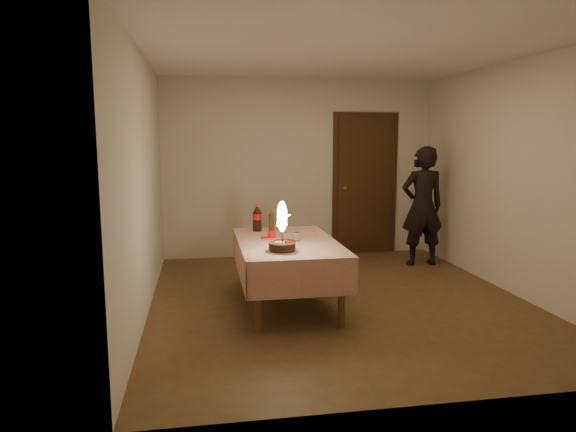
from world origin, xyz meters
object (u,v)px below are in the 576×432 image
at_px(clear_cup, 296,236).
at_px(cola_bottle, 257,218).
at_px(birthday_cake, 282,238).
at_px(amber_bottle_left, 271,219).
at_px(photographer, 422,206).
at_px(dining_table, 287,249).
at_px(red_plate, 285,241).
at_px(red_cup, 272,235).

height_order(clear_cup, cola_bottle, cola_bottle).
relative_size(birthday_cake, amber_bottle_left, 1.87).
bearing_deg(clear_cup, amber_bottle_left, 103.18).
bearing_deg(photographer, cola_bottle, -162.16).
xyz_separation_m(cola_bottle, amber_bottle_left, (0.18, 0.08, -0.03)).
bearing_deg(birthday_cake, clear_cup, 64.63).
height_order(cola_bottle, amber_bottle_left, cola_bottle).
relative_size(cola_bottle, photographer, 0.19).
xyz_separation_m(dining_table, cola_bottle, (-0.25, 0.62, 0.25)).
distance_m(cola_bottle, photographer, 2.48).
bearing_deg(clear_cup, red_plate, -176.93).
bearing_deg(photographer, red_plate, -146.90).
bearing_deg(cola_bottle, dining_table, -68.11).
height_order(red_cup, photographer, photographer).
bearing_deg(red_plate, cola_bottle, 109.68).
distance_m(dining_table, clear_cup, 0.17).
distance_m(red_plate, amber_bottle_left, 0.73).
height_order(birthday_cake, clear_cup, birthday_cake).
distance_m(red_cup, cola_bottle, 0.53).
distance_m(clear_cup, amber_bottle_left, 0.73).
height_order(amber_bottle_left, photographer, photographer).
xyz_separation_m(dining_table, birthday_cake, (-0.13, -0.49, 0.22)).
relative_size(red_cup, amber_bottle_left, 0.39).
relative_size(red_plate, photographer, 0.13).
bearing_deg(amber_bottle_left, cola_bottle, -154.91).
bearing_deg(cola_bottle, clear_cup, -61.25).
bearing_deg(amber_bottle_left, photographer, 17.22).
xyz_separation_m(red_plate, amber_bottle_left, (-0.05, 0.71, 0.11)).
height_order(birthday_cake, amber_bottle_left, birthday_cake).
bearing_deg(cola_bottle, red_cup, -78.99).
relative_size(clear_cup, amber_bottle_left, 0.35).
bearing_deg(red_cup, birthday_cake, -88.35).
distance_m(red_plate, red_cup, 0.18).
bearing_deg(birthday_cake, photographer, 39.70).
relative_size(amber_bottle_left, photographer, 0.16).
relative_size(cola_bottle, amber_bottle_left, 1.25).
bearing_deg(clear_cup, cola_bottle, 118.75).
relative_size(red_cup, photographer, 0.06).
height_order(birthday_cake, cola_bottle, birthday_cake).
bearing_deg(red_cup, amber_bottle_left, 82.64).
xyz_separation_m(red_cup, amber_bottle_left, (0.08, 0.60, 0.07)).
bearing_deg(dining_table, red_plate, -142.64).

